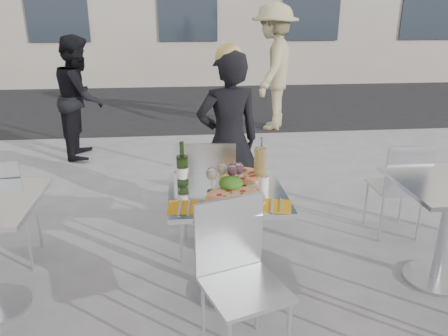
{
  "coord_description": "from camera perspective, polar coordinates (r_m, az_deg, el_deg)",
  "views": [
    {
      "loc": [
        -0.27,
        -2.49,
        1.81
      ],
      "look_at": [
        0.0,
        0.15,
        0.85
      ],
      "focal_mm": 35.0,
      "sensor_mm": 36.0,
      "label": 1
    }
  ],
  "objects": [
    {
      "name": "salad_plate",
      "position": [
        2.73,
        0.88,
        -2.14
      ],
      "size": [
        0.22,
        0.22,
        0.09
      ],
      "color": "white",
      "rests_on": "main_table"
    },
    {
      "name": "side_table_right",
      "position": [
        3.31,
        27.2,
        -5.03
      ],
      "size": [
        0.72,
        0.72,
        0.75
      ],
      "color": "#B7BABF",
      "rests_on": "ground"
    },
    {
      "name": "woman_diner",
      "position": [
        3.73,
        0.56,
        3.55
      ],
      "size": [
        0.62,
        0.47,
        1.52
      ],
      "primitive_type": "imported",
      "rotation": [
        0.0,
        0.0,
        3.34
      ],
      "color": "black",
      "rests_on": "ground"
    },
    {
      "name": "wine_bottle",
      "position": [
        2.78,
        -5.44,
        -0.13
      ],
      "size": [
        0.07,
        0.08,
        0.29
      ],
      "color": "#2E4B1C",
      "rests_on": "main_table"
    },
    {
      "name": "wineglass_red_b",
      "position": [
        2.78,
        1.92,
        -0.15
      ],
      "size": [
        0.07,
        0.07,
        0.16
      ],
      "color": "white",
      "rests_on": "main_table"
    },
    {
      "name": "napkin_right",
      "position": [
        2.54,
        6.75,
        -4.89
      ],
      "size": [
        0.22,
        0.22,
        0.01
      ],
      "rotation": [
        0.0,
        0.0,
        -0.24
      ],
      "color": "orange",
      "rests_on": "main_table"
    },
    {
      "name": "pizza_far",
      "position": [
        2.92,
        2.22,
        -1.1
      ],
      "size": [
        0.34,
        0.34,
        0.03
      ],
      "color": "white",
      "rests_on": "main_table"
    },
    {
      "name": "sugar_shaker",
      "position": [
        2.73,
        5.18,
        -1.82
      ],
      "size": [
        0.06,
        0.06,
        0.11
      ],
      "color": "white",
      "rests_on": "main_table"
    },
    {
      "name": "side_chair_lfar",
      "position": [
        3.49,
        -27.18,
        -4.35
      ],
      "size": [
        0.43,
        0.44,
        0.86
      ],
      "rotation": [
        0.0,
        0.0,
        3.23
      ],
      "color": "silver",
      "rests_on": "ground"
    },
    {
      "name": "ground",
      "position": [
        3.09,
        0.3,
        -15.95
      ],
      "size": [
        80.0,
        80.0,
        0.0
      ],
      "primitive_type": "plane",
      "color": "slate"
    },
    {
      "name": "street_asphalt",
      "position": [
        9.17,
        -4.12,
        8.53
      ],
      "size": [
        24.0,
        5.0,
        0.0
      ],
      "primitive_type": "cube",
      "color": "black",
      "rests_on": "ground"
    },
    {
      "name": "pedestrian_b",
      "position": [
        7.02,
        6.45,
        12.91
      ],
      "size": [
        1.14,
        1.43,
        1.93
      ],
      "primitive_type": "imported",
      "rotation": [
        0.0,
        0.0,
        4.32
      ],
      "color": "tan",
      "rests_on": "ground"
    },
    {
      "name": "main_table",
      "position": [
        2.81,
        0.32,
        -7.01
      ],
      "size": [
        0.72,
        0.72,
        0.75
      ],
      "color": "#B7BABF",
      "rests_on": "ground"
    },
    {
      "name": "wineglass_red_a",
      "position": [
        2.75,
        1.08,
        -0.34
      ],
      "size": [
        0.07,
        0.07,
        0.16
      ],
      "color": "white",
      "rests_on": "main_table"
    },
    {
      "name": "wineglass_white_b",
      "position": [
        2.77,
        -0.3,
        -0.18
      ],
      "size": [
        0.07,
        0.07,
        0.16
      ],
      "color": "white",
      "rests_on": "main_table"
    },
    {
      "name": "wineglass_white_a",
      "position": [
        2.68,
        -1.63,
        -0.89
      ],
      "size": [
        0.07,
        0.07,
        0.16
      ],
      "color": "white",
      "rests_on": "main_table"
    },
    {
      "name": "pizza_near",
      "position": [
        2.59,
        1.49,
        -4.02
      ],
      "size": [
        0.36,
        0.36,
        0.02
      ],
      "color": "tan",
      "rests_on": "main_table"
    },
    {
      "name": "chair_near",
      "position": [
        2.39,
        1.78,
        -12.8
      ],
      "size": [
        0.51,
        0.52,
        0.88
      ],
      "rotation": [
        0.0,
        0.0,
        0.33
      ],
      "color": "silver",
      "rests_on": "ground"
    },
    {
      "name": "napkin_left",
      "position": [
        2.52,
        -5.31,
        -5.07
      ],
      "size": [
        0.2,
        0.2,
        0.01
      ],
      "rotation": [
        0.0,
        0.0,
        -0.09
      ],
      "color": "orange",
      "rests_on": "main_table"
    },
    {
      "name": "pedestrian_a",
      "position": [
        5.9,
        -18.3,
        8.75
      ],
      "size": [
        0.62,
        0.77,
        1.53
      ],
      "primitive_type": "imported",
      "rotation": [
        0.0,
        0.0,
        1.62
      ],
      "color": "black",
      "rests_on": "ground"
    },
    {
      "name": "carafe",
      "position": [
        2.87,
        4.73,
        0.64
      ],
      "size": [
        0.08,
        0.08,
        0.29
      ],
      "color": "tan",
      "rests_on": "main_table"
    },
    {
      "name": "side_chair_rfar",
      "position": [
        3.83,
        22.11,
        -1.76
      ],
      "size": [
        0.39,
        0.4,
        0.83
      ],
      "rotation": [
        0.0,
        0.0,
        3.11
      ],
      "color": "silver",
      "rests_on": "ground"
    },
    {
      "name": "chair_far",
      "position": [
        3.23,
        -2.42,
        -2.84
      ],
      "size": [
        0.47,
        0.48,
        0.95
      ],
      "rotation": [
        0.0,
        0.0,
        3.05
      ],
      "color": "silver",
      "rests_on": "ground"
    }
  ]
}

